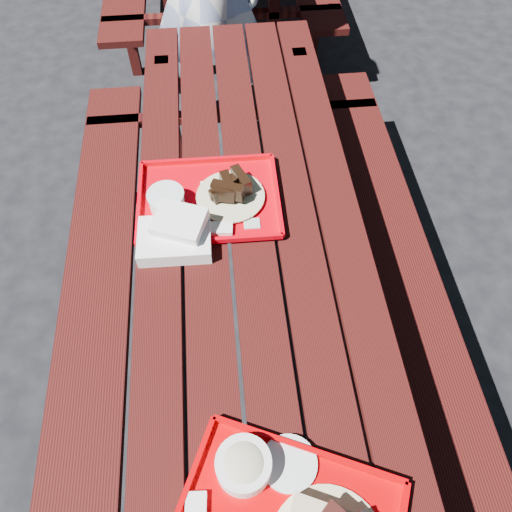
{
  "coord_description": "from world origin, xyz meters",
  "views": [
    {
      "loc": [
        -0.08,
        -0.98,
        2.03
      ],
      "look_at": [
        0.0,
        -0.15,
        0.82
      ],
      "focal_mm": 35.0,
      "sensor_mm": 36.0,
      "label": 1
    }
  ],
  "objects": [
    {
      "name": "far_tray",
      "position": [
        -0.14,
        0.13,
        0.77
      ],
      "size": [
        0.48,
        0.38,
        0.08
      ],
      "color": "red",
      "rests_on": "picnic_table_near"
    },
    {
      "name": "white_cloth",
      "position": [
        -0.24,
        -0.02,
        0.79
      ],
      "size": [
        0.23,
        0.2,
        0.09
      ],
      "color": "white",
      "rests_on": "picnic_table_near"
    },
    {
      "name": "picnic_table_near",
      "position": [
        -0.0,
        0.0,
        0.56
      ],
      "size": [
        1.41,
        2.4,
        0.75
      ],
      "color": "#3A0F0B",
      "rests_on": "ground"
    },
    {
      "name": "ground",
      "position": [
        0.0,
        0.0,
        0.0
      ],
      "size": [
        60.0,
        60.0,
        0.0
      ],
      "primitive_type": "plane",
      "color": "black",
      "rests_on": "ground"
    }
  ]
}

